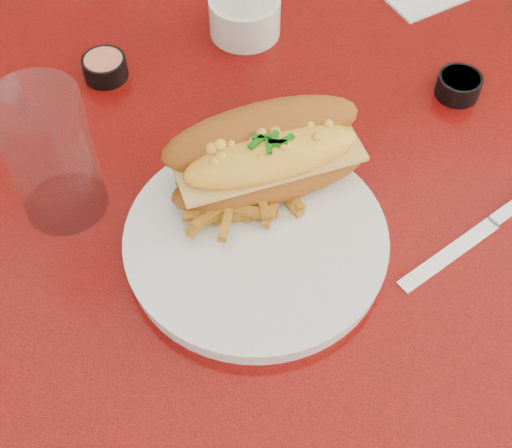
{
  "coord_description": "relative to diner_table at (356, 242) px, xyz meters",
  "views": [
    {
      "loc": [
        -0.2,
        -0.5,
        1.38
      ],
      "look_at": [
        -0.15,
        -0.1,
        0.81
      ],
      "focal_mm": 50.0,
      "sensor_mm": 36.0,
      "label": 1
    }
  ],
  "objects": [
    {
      "name": "sauce_cup_right",
      "position": [
        0.13,
        0.09,
        0.18
      ],
      "size": [
        0.07,
        0.07,
        0.03
      ],
      "rotation": [
        0.0,
        0.0,
        -0.29
      ],
      "color": "black",
      "rests_on": "diner_table"
    },
    {
      "name": "mac_hoagie",
      "position": [
        -0.12,
        -0.03,
        0.22
      ],
      "size": [
        0.23,
        0.14,
        0.09
      ],
      "rotation": [
        0.0,
        0.0,
        0.19
      ],
      "color": "#A1581A",
      "rests_on": "dinner_plate"
    },
    {
      "name": "sauce_cup_left",
      "position": [
        -0.29,
        0.18,
        0.18
      ],
      "size": [
        0.06,
        0.06,
        0.03
      ],
      "rotation": [
        0.0,
        0.0,
        -0.15
      ],
      "color": "black",
      "rests_on": "diner_table"
    },
    {
      "name": "ground",
      "position": [
        0.0,
        0.0,
        -0.61
      ],
      "size": [
        8.0,
        8.0,
        0.0
      ],
      "primitive_type": "plane",
      "color": "beige",
      "rests_on": "ground"
    },
    {
      "name": "diner_table",
      "position": [
        0.0,
        0.0,
        0.0
      ],
      "size": [
        1.23,
        0.83,
        0.77
      ],
      "color": "red",
      "rests_on": "ground"
    },
    {
      "name": "knife",
      "position": [
        0.1,
        -0.11,
        0.16
      ],
      "size": [
        0.19,
        0.11,
        0.01
      ],
      "rotation": [
        0.0,
        0.0,
        0.5
      ],
      "color": "silver",
      "rests_on": "diner_table"
    },
    {
      "name": "dinner_plate",
      "position": [
        -0.15,
        -0.1,
        0.17
      ],
      "size": [
        0.27,
        0.27,
        0.02
      ],
      "rotation": [
        0.0,
        0.0,
        0.02
      ],
      "color": "silver",
      "rests_on": "diner_table"
    },
    {
      "name": "booth_bench_far",
      "position": [
        0.0,
        0.81,
        -0.32
      ],
      "size": [
        1.2,
        0.51,
        0.9
      ],
      "color": "maroon",
      "rests_on": "ground"
    },
    {
      "name": "gravy_ramekin",
      "position": [
        -0.11,
        0.24,
        0.19
      ],
      "size": [
        0.1,
        0.1,
        0.05
      ],
      "rotation": [
        0.0,
        0.0,
        0.08
      ],
      "color": "silver",
      "rests_on": "diner_table"
    },
    {
      "name": "fork",
      "position": [
        -0.11,
        -0.04,
        0.18
      ],
      "size": [
        0.09,
        0.14,
        0.0
      ],
      "rotation": [
        0.0,
        0.0,
        2.13
      ],
      "color": "silver",
      "rests_on": "dinner_plate"
    },
    {
      "name": "fries_pile",
      "position": [
        -0.15,
        -0.05,
        0.2
      ],
      "size": [
        0.15,
        0.14,
        0.03
      ],
      "primitive_type": null,
      "rotation": [
        0.0,
        0.0,
        -0.34
      ],
      "color": "#C48221",
      "rests_on": "dinner_plate"
    },
    {
      "name": "water_tumbler",
      "position": [
        -0.34,
        -0.01,
        0.24
      ],
      "size": [
        0.11,
        0.11,
        0.15
      ],
      "primitive_type": "cylinder",
      "rotation": [
        0.0,
        0.0,
        -0.38
      ],
      "color": "silver",
      "rests_on": "diner_table"
    }
  ]
}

